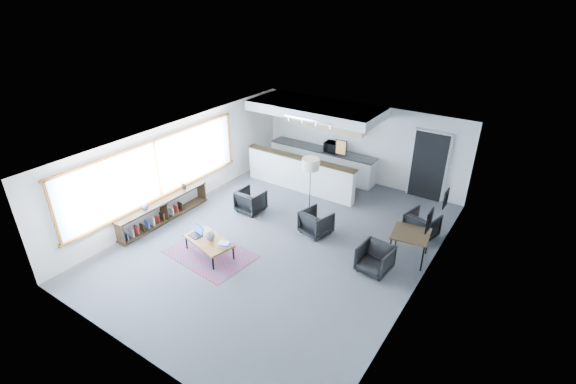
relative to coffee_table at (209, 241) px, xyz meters
The scene contains 21 objects.
room 2.10m from the coffee_table, 52.77° to the left, with size 7.02×9.02×2.62m.
window 2.63m from the coffee_table, 165.44° to the left, with size 0.10×5.95×1.66m.
console 2.21m from the coffee_table, 168.11° to the left, with size 0.35×3.00×0.80m.
kitchenette 5.31m from the coffee_table, 90.62° to the left, with size 4.20×1.96×2.60m.
doorway 6.89m from the coffee_table, 59.84° to the left, with size 1.10×0.12×2.15m.
track_light 4.31m from the coffee_table, 81.52° to the left, with size 1.60×0.07×0.15m.
wall_art_lower 5.12m from the coffee_table, 22.43° to the left, with size 0.03×0.38×0.48m.
wall_art_upper 5.72m from the coffee_table, 34.79° to the left, with size 0.03×0.34×0.44m.
kilim_rug 0.38m from the coffee_table, 71.57° to the left, with size 2.19×1.59×0.01m.
coffee_table is the anchor object (origin of this frame).
laptop 0.40m from the coffee_table, behind, with size 0.37×0.32×0.23m.
ceramic_pot 0.15m from the coffee_table, 72.09° to the left, with size 0.23×0.23×0.23m.
book_stack 0.49m from the coffee_table, ahead, with size 0.36×0.33×0.09m.
coaster 0.27m from the coffee_table, 52.74° to the right, with size 0.11×0.11×0.01m.
armchair_left 2.32m from the coffee_table, 102.18° to the left, with size 0.71×0.66×0.73m, color black.
armchair_right 2.84m from the coffee_table, 53.52° to the left, with size 0.70×0.66×0.72m, color black.
floor_lamp 3.45m from the coffee_table, 72.52° to the left, with size 0.53×0.53×1.70m.
dining_table 4.84m from the coffee_table, 31.80° to the left, with size 0.96×0.96×0.71m.
dining_chair_near 3.98m from the coffee_table, 24.21° to the left, with size 0.60×0.56×0.62m, color black.
dining_chair_far 5.49m from the coffee_table, 42.24° to the left, with size 0.62×0.58×0.64m, color black.
microwave 5.71m from the coffee_table, 86.30° to the left, with size 0.59×0.32×0.40m, color black.
Camera 1 is at (5.16, -7.48, 6.06)m, focal length 26.00 mm.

